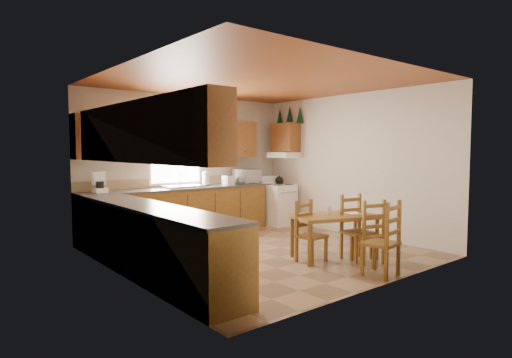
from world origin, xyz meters
TOP-DOWN VIEW (x-y plane):
  - floor at (0.00, 0.00)m, footprint 4.50×4.50m
  - ceiling at (0.00, 0.00)m, footprint 4.50×4.50m
  - wall_left at (-2.25, 0.00)m, footprint 4.50×4.50m
  - wall_right at (2.25, 0.00)m, footprint 4.50×4.50m
  - wall_back at (0.00, 2.25)m, footprint 4.50×4.50m
  - wall_front at (0.00, -2.25)m, footprint 4.50×4.50m
  - lower_cab_back at (-0.38, 1.95)m, footprint 3.75×0.60m
  - lower_cab_left at (-1.95, -0.15)m, footprint 0.60×3.60m
  - counter_back at (-0.38, 1.95)m, footprint 3.75×0.63m
  - counter_left at (-1.95, -0.15)m, footprint 0.63×3.60m
  - backsplash at (-0.38, 2.24)m, footprint 3.75×0.01m
  - upper_cab_back_left at (-1.55, 2.08)m, footprint 1.41×0.33m
  - upper_cab_back_right at (0.86, 2.08)m, footprint 1.25×0.33m
  - upper_cab_left at (-2.08, -0.15)m, footprint 0.33×3.60m
  - upper_cab_stove at (2.08, 1.65)m, footprint 0.33×0.62m
  - range_hood at (2.03, 1.65)m, footprint 0.44×0.62m
  - window_frame at (-0.30, 2.22)m, footprint 1.13×0.02m
  - window_pane at (-0.30, 2.21)m, footprint 1.05×0.01m
  - window_valance at (-0.30, 2.19)m, footprint 1.19×0.01m
  - sink_basin at (-0.30, 1.95)m, footprint 0.75×0.45m
  - pine_decal_a at (2.21, 1.33)m, footprint 0.22×0.22m
  - pine_decal_b at (2.21, 1.65)m, footprint 0.22×0.22m
  - pine_decal_c at (2.21, 1.97)m, footprint 0.22×0.22m
  - stove at (1.88, 1.63)m, footprint 0.59×0.61m
  - coffeemaker at (-1.87, 1.97)m, footprint 0.23×0.26m
  - paper_towel at (0.23, 1.98)m, footprint 0.14×0.14m
  - toaster at (0.72, 1.89)m, footprint 0.26×0.20m
  - microwave at (1.24, 1.95)m, footprint 0.56×0.45m
  - dining_table at (0.59, -1.02)m, footprint 1.40×1.08m
  - chair_near_left at (0.79, -1.49)m, footprint 0.49×0.48m
  - chair_near_right at (0.37, -1.99)m, footprint 0.47×0.45m
  - chair_far_left at (0.78, -1.32)m, footprint 0.47×0.46m
  - chair_far_right at (0.18, -0.95)m, footprint 0.39×0.38m
  - table_paper at (0.95, -1.10)m, footprint 0.29×0.33m
  - table_card at (0.56, -0.94)m, footprint 0.10×0.04m

SIDE VIEW (x-z plane):
  - floor at x=0.00m, z-range 0.00..0.00m
  - dining_table at x=0.59m, z-range 0.00..0.66m
  - stove at x=1.88m, z-range 0.00..0.86m
  - lower_cab_back at x=-0.38m, z-range 0.00..0.88m
  - lower_cab_left at x=-1.95m, z-range 0.00..0.88m
  - chair_far_right at x=0.18m, z-range 0.00..0.89m
  - chair_near_left at x=0.79m, z-range 0.00..0.92m
  - chair_far_left at x=0.78m, z-range 0.00..0.96m
  - chair_near_right at x=0.37m, z-range 0.00..0.98m
  - table_paper at x=0.95m, z-range 0.66..0.67m
  - table_card at x=0.56m, z-range 0.66..0.79m
  - counter_back at x=-0.38m, z-range 0.88..0.92m
  - counter_left at x=-1.95m, z-range 0.88..0.92m
  - sink_basin at x=-0.30m, z-range 0.92..0.96m
  - backsplash at x=-0.38m, z-range 0.92..1.10m
  - toaster at x=0.72m, z-range 0.92..1.11m
  - paper_towel at x=0.23m, z-range 0.92..1.21m
  - microwave at x=1.24m, z-range 0.92..1.22m
  - coffeemaker at x=-1.87m, z-range 0.92..1.24m
  - wall_left at x=-2.25m, z-range 1.35..1.35m
  - wall_right at x=2.25m, z-range 1.35..1.35m
  - wall_back at x=0.00m, z-range 1.35..1.35m
  - wall_front at x=0.00m, z-range 1.35..1.35m
  - range_hood at x=2.03m, z-range 1.46..1.58m
  - window_frame at x=-0.30m, z-range 0.96..2.14m
  - window_pane at x=-0.30m, z-range 1.00..2.10m
  - upper_cab_back_left at x=-1.55m, z-range 1.48..2.23m
  - upper_cab_back_right at x=0.86m, z-range 1.48..2.23m
  - upper_cab_left at x=-2.08m, z-range 1.48..2.23m
  - upper_cab_stove at x=2.08m, z-range 1.59..2.21m
  - window_valance at x=-0.30m, z-range 1.93..2.17m
  - pine_decal_a at x=2.21m, z-range 2.20..2.56m
  - pine_decal_c at x=2.21m, z-range 2.20..2.56m
  - pine_decal_b at x=2.21m, z-range 2.24..2.60m
  - ceiling at x=0.00m, z-range 2.70..2.70m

